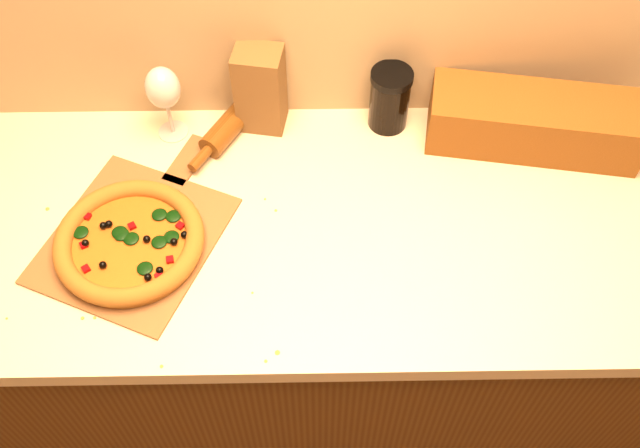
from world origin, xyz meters
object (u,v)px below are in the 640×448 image
at_px(wine_glass, 163,90).
at_px(dark_jar, 390,99).
at_px(pizza_peel, 137,234).
at_px(rolling_pin, 243,110).
at_px(pizza, 130,242).

relative_size(wine_glass, dark_jar, 1.25).
distance_m(wine_glass, dark_jar, 0.50).
xyz_separation_m(pizza_peel, rolling_pin, (0.20, 0.33, 0.02)).
bearing_deg(rolling_pin, pizza, -120.21).
height_order(pizza, wine_glass, wine_glass).
distance_m(pizza, rolling_pin, 0.42).
height_order(pizza, dark_jar, dark_jar).
relative_size(pizza_peel, dark_jar, 3.42).
distance_m(rolling_pin, dark_jar, 0.34).
bearing_deg(pizza_peel, dark_jar, 53.52).
bearing_deg(pizza, rolling_pin, 59.79).
relative_size(pizza, dark_jar, 2.00).
distance_m(pizza, dark_jar, 0.64).
distance_m(pizza_peel, rolling_pin, 0.39).
bearing_deg(dark_jar, rolling_pin, 177.11).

